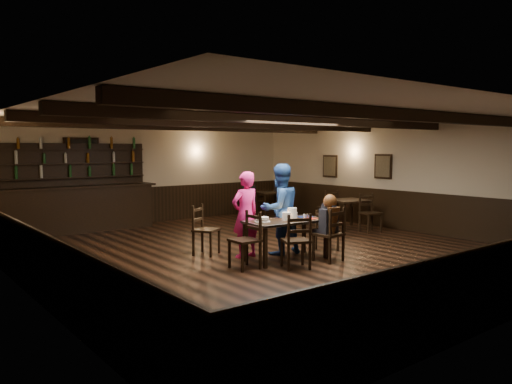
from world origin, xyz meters
TOP-DOWN VIEW (x-y plane):
  - ground at (0.00, 0.00)m, footprint 10.00×10.00m
  - room_shell at (0.01, 0.04)m, footprint 9.02×10.02m
  - dining_table at (-0.13, -0.85)m, footprint 1.58×0.86m
  - chair_near_left at (-0.46, -1.51)m, footprint 0.59×0.57m
  - chair_near_right at (0.43, -1.49)m, footprint 0.51×0.49m
  - chair_end_left at (-1.06, -0.91)m, footprint 0.45×0.48m
  - chair_end_right at (1.04, -0.70)m, footprint 0.43×0.44m
  - chair_far_pushed at (-1.10, 0.53)m, footprint 0.62×0.61m
  - woman_pink at (-0.59, -0.20)m, footprint 0.61×0.40m
  - man_blue at (0.12, -0.38)m, footprint 0.91×0.73m
  - seated_person at (0.42, -1.42)m, footprint 0.33×0.50m
  - cake at (-0.62, -0.76)m, footprint 0.29×0.29m
  - plate_stack_a at (-0.13, -0.86)m, footprint 0.16×0.16m
  - plate_stack_b at (0.07, -0.79)m, footprint 0.18×0.18m
  - tea_light at (-0.02, -0.75)m, footprint 0.05×0.05m
  - salt_shaker at (0.25, -0.93)m, footprint 0.04×0.04m
  - pepper_shaker at (0.33, -0.93)m, footprint 0.04×0.04m
  - drink_glass at (0.22, -0.73)m, footprint 0.07×0.07m
  - menu_red at (0.34, -0.99)m, footprint 0.27×0.19m
  - menu_blue at (0.45, -0.74)m, footprint 0.35×0.28m
  - bar_counter at (-2.31, 4.72)m, footprint 4.24×0.70m
  - back_table_a at (3.55, 0.87)m, footprint 1.08×1.08m
  - back_table_b at (3.39, 3.82)m, footprint 0.95×0.95m
  - bg_patron_left at (2.57, 3.82)m, footprint 0.24×0.36m
  - bg_patron_right at (3.77, 3.79)m, footprint 0.27×0.37m

SIDE VIEW (x-z plane):
  - ground at x=0.00m, z-range 0.00..0.00m
  - chair_end_right at x=1.04m, z-range 0.07..0.89m
  - chair_near_left at x=-0.46m, z-range 0.08..1.05m
  - chair_far_pushed at x=-1.10m, z-range 0.08..1.06m
  - chair_end_left at x=-1.06m, z-range 0.08..1.08m
  - chair_near_right at x=0.43m, z-range 0.08..1.08m
  - back_table_b at x=3.39m, z-range 0.27..1.02m
  - back_table_a at x=3.55m, z-range 0.28..1.03m
  - dining_table at x=-0.13m, z-range 0.29..1.04m
  - bar_counter at x=-2.31m, z-range -0.37..1.83m
  - menu_red at x=0.34m, z-range 0.75..0.76m
  - menu_blue at x=0.45m, z-range 0.75..0.76m
  - tea_light at x=-0.02m, z-range 0.75..0.81m
  - cake at x=-0.62m, z-range 0.75..0.84m
  - pepper_shaker at x=0.33m, z-range 0.75..0.84m
  - salt_shaker at x=0.25m, z-range 0.75..0.84m
  - drink_glass at x=0.22m, z-range 0.75..0.86m
  - bg_patron_right at x=3.77m, z-range 0.46..1.15m
  - woman_pink at x=-0.59m, z-range 0.00..1.65m
  - seated_person at x=0.42m, z-range 0.42..1.23m
  - plate_stack_a at x=-0.13m, z-range 0.75..0.90m
  - bg_patron_left at x=2.57m, z-range 0.47..1.19m
  - plate_stack_b at x=0.07m, z-range 0.75..0.96m
  - man_blue at x=0.12m, z-range 0.00..1.78m
  - room_shell at x=0.01m, z-range 0.39..3.10m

